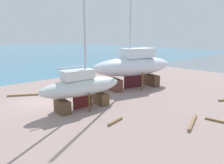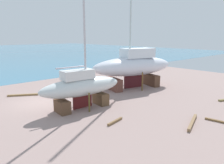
# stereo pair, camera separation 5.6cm
# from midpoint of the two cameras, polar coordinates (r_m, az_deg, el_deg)

# --- Properties ---
(ground_plane) EXTENTS (50.67, 50.67, 0.00)m
(ground_plane) POSITION_cam_midpoint_polar(r_m,az_deg,el_deg) (14.85, -11.35, -8.98)
(ground_plane) COLOR gray
(sailboat_far_slipway) EXTENTS (6.60, 2.32, 11.10)m
(sailboat_far_slipway) POSITION_cam_midpoint_polar(r_m,az_deg,el_deg) (15.89, -7.88, -1.20)
(sailboat_far_slipway) COLOR brown
(sailboat_far_slipway) RESTS_ON ground
(sailboat_small_center) EXTENTS (9.48, 5.02, 15.11)m
(sailboat_small_center) POSITION_cam_midpoint_polar(r_m,az_deg,el_deg) (22.17, 5.83, 4.29)
(sailboat_small_center) COLOR brown
(sailboat_small_center) RESTS_ON ground
(worker) EXTENTS (0.31, 0.47, 1.60)m
(worker) POSITION_cam_midpoint_polar(r_m,az_deg,el_deg) (20.06, -12.33, -0.99)
(worker) COLOR orange
(worker) RESTS_ON ground
(timber_short_skew) EXTENTS (1.42, 0.40, 0.15)m
(timber_short_skew) POSITION_cam_midpoint_polar(r_m,az_deg,el_deg) (13.64, 0.92, -10.35)
(timber_short_skew) COLOR olive
(timber_short_skew) RESTS_ON ground
(timber_long_aft) EXTENTS (2.42, 1.57, 0.14)m
(timber_long_aft) POSITION_cam_midpoint_polar(r_m,az_deg,el_deg) (20.98, -22.25, -3.18)
(timber_long_aft) COLOR olive
(timber_long_aft) RESTS_ON ground
(timber_plank_far) EXTENTS (2.58, 1.02, 0.19)m
(timber_plank_far) POSITION_cam_midpoint_polar(r_m,az_deg,el_deg) (14.33, 20.52, -9.94)
(timber_plank_far) COLOR olive
(timber_plank_far) RESTS_ON ground
(timber_plank_near) EXTENTS (0.51, 2.19, 0.11)m
(timber_plank_near) POSITION_cam_midpoint_polar(r_m,az_deg,el_deg) (15.21, 27.47, -9.43)
(timber_plank_near) COLOR brown
(timber_plank_near) RESTS_ON ground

